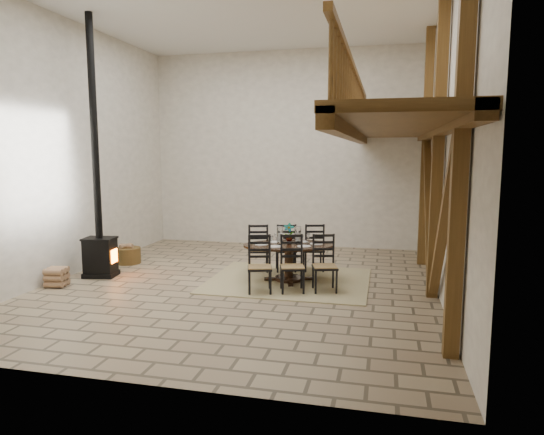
% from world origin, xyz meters
% --- Properties ---
extents(ground, '(8.00, 8.00, 0.00)m').
position_xyz_m(ground, '(0.00, 0.00, 0.00)').
color(ground, '#9A8767').
rests_on(ground, ground).
extents(room_shell, '(7.02, 8.02, 5.01)m').
position_xyz_m(room_shell, '(1.19, 0.00, 3.01)').
color(room_shell, white).
rests_on(room_shell, ground).
extents(rug, '(3.00, 2.50, 0.02)m').
position_xyz_m(rug, '(0.82, 0.43, 0.01)').
color(rug, tan).
rests_on(rug, ground).
extents(dining_table, '(2.01, 2.26, 1.11)m').
position_xyz_m(dining_table, '(0.82, 0.43, 0.38)').
color(dining_table, black).
rests_on(dining_table, ground).
extents(wood_stove, '(0.66, 0.54, 5.00)m').
position_xyz_m(wood_stove, '(-2.87, -0.07, 1.14)').
color(wood_stove, black).
rests_on(wood_stove, ground).
extents(log_basket, '(0.53, 0.53, 0.44)m').
position_xyz_m(log_basket, '(-2.92, 1.08, 0.19)').
color(log_basket, brown).
rests_on(log_basket, ground).
extents(log_stack, '(0.39, 0.39, 0.35)m').
position_xyz_m(log_stack, '(-3.24, -0.91, 0.17)').
color(log_stack, '#A67E5C').
rests_on(log_stack, ground).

